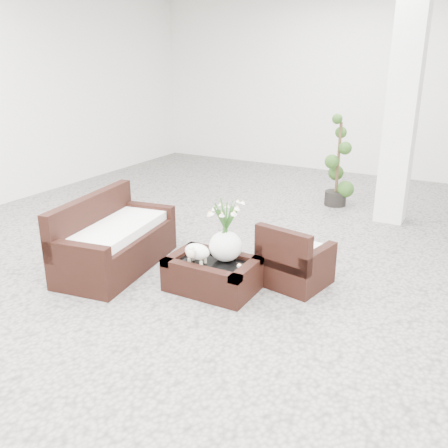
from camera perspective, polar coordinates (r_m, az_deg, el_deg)
The scene contains 9 objects.
ground at distance 5.47m, azimuth 0.51°, elevation -5.83°, with size 11.00×11.00×0.00m, color gray.
column at distance 7.26m, azimuth 20.36°, elevation 13.67°, with size 0.40×0.40×3.50m, color white.
coffee_table at distance 5.06m, azimuth -1.36°, elevation -6.07°, with size 0.90×0.60×0.31m, color black.
sheep_figurine at distance 4.93m, azimuth -3.18°, elevation -3.47°, with size 0.28×0.23×0.21m, color white.
planter_narcissus at distance 4.88m, azimuth 0.19°, elevation 0.03°, with size 0.44×0.44×0.80m, color white, non-canonical shape.
tealight at distance 4.87m, azimuth 1.80°, elevation -4.90°, with size 0.04×0.04×0.03m, color white.
armchair at distance 5.17m, azimuth 8.44°, elevation -3.48°, with size 0.64×0.61×0.68m, color black.
loveseat at distance 5.60m, azimuth -12.60°, elevation -1.10°, with size 1.55×0.74×0.83m, color black.
topiary at distance 7.92m, azimuth 13.27°, elevation 7.14°, with size 0.38×0.38×1.43m, color #213F14, non-canonical shape.
Camera 1 is at (2.35, -4.35, 2.34)m, focal length 38.90 mm.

